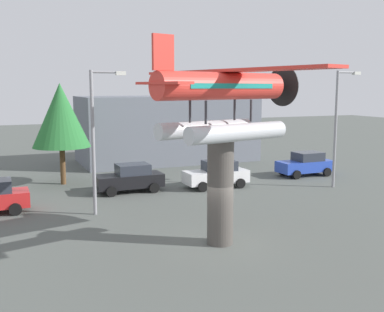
% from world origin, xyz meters
% --- Properties ---
extents(ground_plane, '(140.00, 140.00, 0.00)m').
position_xyz_m(ground_plane, '(0.00, 0.00, 0.00)').
color(ground_plane, '#515651').
extents(display_pedestal, '(1.10, 1.10, 4.43)m').
position_xyz_m(display_pedestal, '(0.00, 0.00, 2.21)').
color(display_pedestal, '#4C4742').
rests_on(display_pedestal, ground).
extents(floatplane_monument, '(7.18, 10.35, 4.00)m').
position_xyz_m(floatplane_monument, '(0.13, 0.03, 6.10)').
color(floatplane_monument, silver).
rests_on(floatplane_monument, display_pedestal).
extents(car_mid_black, '(4.20, 2.02, 1.76)m').
position_xyz_m(car_mid_black, '(-0.83, 10.99, 0.88)').
color(car_mid_black, black).
rests_on(car_mid_black, ground).
extents(car_far_white, '(4.20, 2.02, 1.76)m').
position_xyz_m(car_far_white, '(4.79, 10.07, 0.88)').
color(car_far_white, white).
rests_on(car_far_white, ground).
extents(car_distant_blue, '(4.20, 2.02, 1.76)m').
position_xyz_m(car_distant_blue, '(12.67, 11.13, 0.88)').
color(car_distant_blue, '#2847B7').
rests_on(car_distant_blue, ground).
extents(streetlight_primary, '(1.84, 0.28, 7.38)m').
position_xyz_m(streetlight_primary, '(-3.72, 6.59, 4.32)').
color(streetlight_primary, gray).
rests_on(streetlight_primary, ground).
extents(streetlight_secondary, '(1.84, 0.28, 7.58)m').
position_xyz_m(streetlight_secondary, '(12.09, 7.10, 4.42)').
color(streetlight_secondary, gray).
rests_on(streetlight_secondary, ground).
extents(storefront_building, '(15.18, 7.14, 5.76)m').
position_xyz_m(storefront_building, '(5.67, 22.00, 2.88)').
color(storefront_building, slate).
rests_on(storefront_building, ground).
extents(tree_east, '(3.84, 3.84, 6.82)m').
position_xyz_m(tree_east, '(-4.38, 15.05, 4.67)').
color(tree_east, brown).
rests_on(tree_east, ground).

